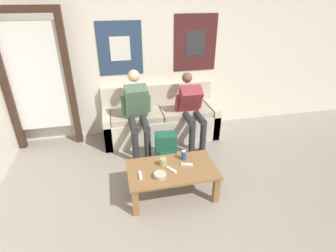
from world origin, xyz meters
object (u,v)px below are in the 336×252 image
at_px(drink_can_blue, 184,155).
at_px(game_controller_near_left, 187,165).
at_px(backpack, 166,149).
at_px(coffee_table, 172,173).
at_px(couch, 161,120).
at_px(game_controller_far_center, 171,170).
at_px(pillar_candle, 163,162).
at_px(ceramic_bowl, 160,175).
at_px(person_seated_adult, 137,110).
at_px(person_seated_teen, 191,108).
at_px(game_controller_near_right, 140,175).

bearing_deg(drink_can_blue, game_controller_near_left, -88.86).
bearing_deg(backpack, coffee_table, -96.06).
distance_m(couch, game_controller_near_left, 1.48).
bearing_deg(coffee_table, couch, 84.32).
relative_size(game_controller_near_left, game_controller_far_center, 1.06).
xyz_separation_m(game_controller_near_left, game_controller_far_center, (-0.21, -0.06, 0.00)).
relative_size(couch, pillar_candle, 16.83).
bearing_deg(couch, ceramic_bowl, -101.21).
bearing_deg(drink_can_blue, couch, 91.76).
distance_m(drink_can_blue, game_controller_near_left, 0.15).
distance_m(person_seated_adult, person_seated_teen, 0.88).
bearing_deg(game_controller_far_center, couch, 83.83).
relative_size(couch, game_controller_near_left, 13.22).
height_order(person_seated_adult, pillar_candle, person_seated_adult).
bearing_deg(person_seated_adult, coffee_table, -76.44).
xyz_separation_m(backpack, ceramic_bowl, (-0.25, -0.85, 0.20)).
bearing_deg(pillar_candle, drink_can_blue, 15.09).
bearing_deg(pillar_candle, person_seated_teen, 57.83).
height_order(couch, ceramic_bowl, couch).
bearing_deg(person_seated_adult, ceramic_bowl, -85.44).
bearing_deg(pillar_candle, couch, 80.27).
height_order(person_seated_teen, drink_can_blue, person_seated_teen).
distance_m(pillar_candle, game_controller_far_center, 0.15).
bearing_deg(backpack, person_seated_adult, 128.51).
bearing_deg(game_controller_near_right, drink_can_blue, 21.08).
xyz_separation_m(coffee_table, pillar_candle, (-0.09, 0.08, 0.12)).
height_order(ceramic_bowl, drink_can_blue, drink_can_blue).
relative_size(ceramic_bowl, pillar_candle, 1.30).
xyz_separation_m(person_seated_teen, ceramic_bowl, (-0.78, -1.32, -0.21)).
distance_m(pillar_candle, game_controller_near_right, 0.34).
xyz_separation_m(backpack, game_controller_near_right, (-0.47, -0.78, 0.18)).
height_order(ceramic_bowl, pillar_candle, pillar_candle).
xyz_separation_m(person_seated_adult, backpack, (0.35, -0.44, -0.46)).
bearing_deg(backpack, drink_can_blue, -78.23).
bearing_deg(person_seated_adult, game_controller_far_center, -77.68).
xyz_separation_m(coffee_table, backpack, (0.08, 0.71, -0.10)).
height_order(coffee_table, person_seated_teen, person_seated_teen).
bearing_deg(coffee_table, game_controller_near_right, -170.11).
relative_size(coffee_table, backpack, 2.34).
xyz_separation_m(couch, game_controller_near_right, (-0.55, -1.57, 0.09)).
xyz_separation_m(coffee_table, person_seated_teen, (0.60, 1.18, 0.31)).
relative_size(coffee_table, drink_can_blue, 8.76).
relative_size(drink_can_blue, game_controller_near_right, 0.86).
distance_m(game_controller_near_left, game_controller_near_right, 0.60).
distance_m(person_seated_adult, drink_can_blue, 1.13).
bearing_deg(person_seated_teen, pillar_candle, -122.17).
bearing_deg(drink_can_blue, person_seated_adult, 115.19).
bearing_deg(person_seated_adult, couch, 38.95).
bearing_deg(pillar_candle, ceramic_bowl, -110.39).
bearing_deg(person_seated_teen, game_controller_far_center, -116.73).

